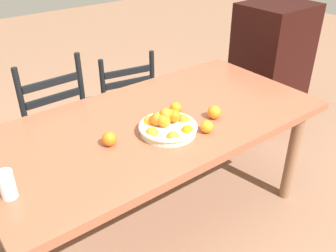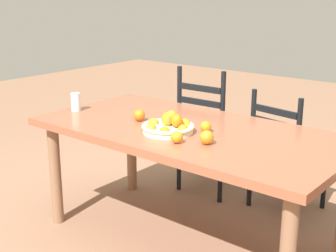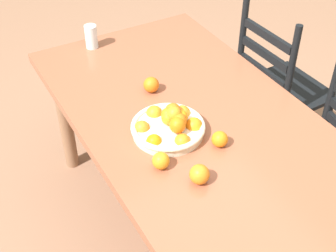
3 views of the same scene
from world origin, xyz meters
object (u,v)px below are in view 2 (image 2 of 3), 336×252
(orange_loose_0, at_px, (207,137))
(orange_loose_2, at_px, (177,137))
(dining_table, at_px, (189,141))
(drinking_glass, at_px, (76,102))
(chair_by_cabinet, at_px, (285,153))
(fruit_bowl, at_px, (169,126))
(chair_near_window, at_px, (210,134))
(orange_loose_3, at_px, (139,115))
(orange_loose_1, at_px, (206,127))

(orange_loose_0, xyz_separation_m, orange_loose_2, (-0.14, -0.09, -0.00))
(dining_table, bearing_deg, drinking_glass, -169.46)
(chair_by_cabinet, xyz_separation_m, fruit_bowl, (-0.30, -0.97, 0.37))
(chair_near_window, distance_m, chair_by_cabinet, 0.63)
(drinking_glass, bearing_deg, fruit_bowl, 0.74)
(orange_loose_2, bearing_deg, chair_by_cabinet, 82.94)
(orange_loose_0, relative_size, orange_loose_3, 1.04)
(chair_by_cabinet, bearing_deg, dining_table, 82.33)
(chair_near_window, height_order, fruit_bowl, chair_near_window)
(dining_table, height_order, orange_loose_0, orange_loose_0)
(orange_loose_2, bearing_deg, orange_loose_3, 156.31)
(dining_table, bearing_deg, orange_loose_2, -65.74)
(orange_loose_2, bearing_deg, drinking_glass, 173.03)
(orange_loose_3, bearing_deg, dining_table, 12.40)
(orange_loose_2, bearing_deg, fruit_bowl, 141.16)
(orange_loose_2, relative_size, drinking_glass, 0.54)
(dining_table, height_order, chair_near_window, chair_near_window)
(chair_by_cabinet, xyz_separation_m, orange_loose_1, (-0.13, -0.83, 0.36))
(fruit_bowl, xyz_separation_m, orange_loose_1, (0.17, 0.14, -0.01))
(fruit_bowl, relative_size, orange_loose_0, 4.06)
(chair_near_window, relative_size, fruit_bowl, 3.24)
(dining_table, xyz_separation_m, fruit_bowl, (-0.04, -0.15, 0.12))
(dining_table, xyz_separation_m, orange_loose_3, (-0.34, -0.08, 0.12))
(chair_by_cabinet, distance_m, fruit_bowl, 1.08)
(chair_near_window, xyz_separation_m, orange_loose_1, (0.49, -0.77, 0.32))
(orange_loose_1, height_order, orange_loose_2, orange_loose_2)
(chair_by_cabinet, distance_m, orange_loose_1, 0.91)
(dining_table, height_order, orange_loose_1, orange_loose_1)
(orange_loose_2, bearing_deg, orange_loose_1, 88.82)
(fruit_bowl, height_order, drinking_glass, fruit_bowl)
(orange_loose_0, distance_m, drinking_glass, 1.13)
(chair_by_cabinet, relative_size, fruit_bowl, 2.86)
(orange_loose_0, bearing_deg, chair_near_window, 123.24)
(chair_by_cabinet, distance_m, orange_loose_2, 1.17)
(chair_near_window, relative_size, orange_loose_0, 13.13)
(dining_table, height_order, orange_loose_2, orange_loose_2)
(drinking_glass, bearing_deg, dining_table, 10.54)
(orange_loose_3, distance_m, drinking_glass, 0.53)
(chair_near_window, height_order, drinking_glass, chair_near_window)
(orange_loose_1, relative_size, drinking_glass, 0.53)
(chair_near_window, bearing_deg, orange_loose_0, 121.61)
(orange_loose_0, bearing_deg, chair_by_cabinet, 90.12)
(orange_loose_1, bearing_deg, drinking_glass, -171.55)
(dining_table, height_order, orange_loose_3, orange_loose_3)
(orange_loose_1, xyz_separation_m, drinking_glass, (-1.00, -0.15, 0.03))
(chair_near_window, bearing_deg, drinking_glass, 59.48)
(dining_table, distance_m, orange_loose_0, 0.35)
(drinking_glass, bearing_deg, orange_loose_0, -1.69)
(chair_by_cabinet, bearing_deg, orange_loose_2, 93.13)
(orange_loose_0, bearing_deg, orange_loose_3, 168.97)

